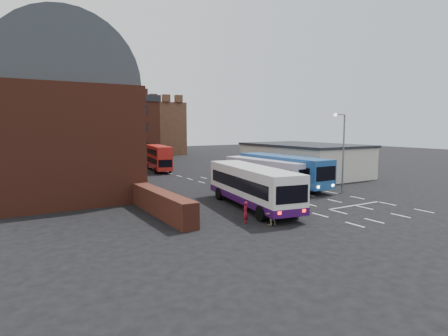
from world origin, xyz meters
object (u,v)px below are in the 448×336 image
pedestrian_red (245,212)px  bus_blue (283,169)px  bus_white_inbound (266,171)px  bus_red_double (158,157)px  bus_white_outbound (252,184)px  street_lamp (342,146)px  pedestrian_beige (271,214)px

pedestrian_red → bus_blue: bearing=-169.2°
bus_white_inbound → pedestrian_red: bearing=42.1°
bus_white_inbound → bus_red_double: bearing=-82.9°
bus_white_outbound → pedestrian_red: 5.24m
street_lamp → bus_white_inbound: bearing=122.2°
bus_white_inbound → bus_blue: 1.90m
street_lamp → pedestrian_beige: size_ratio=5.26×
bus_white_outbound → bus_red_double: (2.62, 27.71, 0.02)m
bus_blue → street_lamp: size_ratio=1.59×
street_lamp → pedestrian_beige: (-13.25, -5.86, -3.99)m
bus_blue → bus_white_inbound: bearing=-17.8°
pedestrian_red → street_lamp: bearing=167.3°
bus_blue → street_lamp: 6.98m
bus_white_outbound → bus_white_inbound: size_ratio=1.09×
pedestrian_red → pedestrian_beige: 1.75m
bus_red_double → bus_blue: bearing=116.0°
bus_white_inbound → street_lamp: (4.13, -6.56, 2.92)m
bus_white_outbound → bus_red_double: 27.84m
bus_white_outbound → pedestrian_beige: 5.72m
bus_white_outbound → street_lamp: size_ratio=1.59×
bus_blue → bus_red_double: bearing=-73.7°
bus_white_inbound → street_lamp: street_lamp is taller
bus_white_outbound → bus_blue: (8.83, 6.67, 0.04)m
pedestrian_red → bus_white_outbound: bearing=-160.4°
street_lamp → pedestrian_red: bearing=-162.4°
pedestrian_beige → bus_red_double: bearing=-91.8°
bus_white_inbound → pedestrian_red: size_ratio=7.63×
bus_white_outbound → pedestrian_beige: bus_white_outbound is taller
bus_white_outbound → pedestrian_red: (-3.29, -3.90, -1.22)m
street_lamp → pedestrian_red: (-14.44, -4.58, -3.98)m
street_lamp → bus_red_double: bearing=107.5°
bus_red_double → pedestrian_beige: bearing=91.4°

